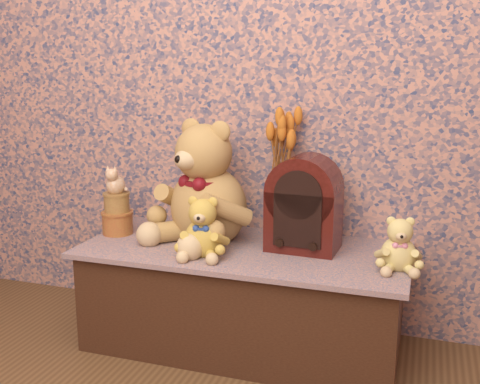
# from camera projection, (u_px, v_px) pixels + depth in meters

# --- Properties ---
(display_shelf) EXTENTS (1.31, 0.60, 0.42)m
(display_shelf) POSITION_uv_depth(u_px,v_px,m) (244.00, 296.00, 2.33)
(display_shelf) COLOR #3D537D
(display_shelf) RESTS_ON ground
(teddy_large) EXTENTS (0.60, 0.64, 0.54)m
(teddy_large) POSITION_uv_depth(u_px,v_px,m) (208.00, 176.00, 2.34)
(teddy_large) COLOR #A97A41
(teddy_large) RESTS_ON display_shelf
(teddy_medium) EXTENTS (0.23, 0.26, 0.25)m
(teddy_medium) POSITION_uv_depth(u_px,v_px,m) (204.00, 224.00, 2.16)
(teddy_medium) COLOR gold
(teddy_medium) RESTS_ON display_shelf
(teddy_small) EXTENTS (0.19, 0.22, 0.21)m
(teddy_small) POSITION_uv_depth(u_px,v_px,m) (399.00, 241.00, 2.02)
(teddy_small) COLOR tan
(teddy_small) RESTS_ON display_shelf
(cathedral_radio) EXTENTS (0.28, 0.21, 0.38)m
(cathedral_radio) POSITION_uv_depth(u_px,v_px,m) (304.00, 203.00, 2.22)
(cathedral_radio) COLOR #3C100A
(cathedral_radio) RESTS_ON display_shelf
(ceramic_vase) EXTENTS (0.14, 0.14, 0.19)m
(ceramic_vase) POSITION_uv_depth(u_px,v_px,m) (283.00, 216.00, 2.40)
(ceramic_vase) COLOR tan
(ceramic_vase) RESTS_ON display_shelf
(dried_stalks) EXTENTS (0.27, 0.27, 0.42)m
(dried_stalks) POSITION_uv_depth(u_px,v_px,m) (285.00, 144.00, 2.34)
(dried_stalks) COLOR orange
(dried_stalks) RESTS_ON ceramic_vase
(biscuit_tin_lower) EXTENTS (0.16, 0.16, 0.10)m
(biscuit_tin_lower) POSITION_uv_depth(u_px,v_px,m) (118.00, 223.00, 2.46)
(biscuit_tin_lower) COLOR gold
(biscuit_tin_lower) RESTS_ON display_shelf
(biscuit_tin_upper) EXTENTS (0.12, 0.12, 0.08)m
(biscuit_tin_upper) POSITION_uv_depth(u_px,v_px,m) (117.00, 203.00, 2.44)
(biscuit_tin_upper) COLOR tan
(biscuit_tin_upper) RESTS_ON biscuit_tin_lower
(cat_figurine) EXTENTS (0.10, 0.11, 0.13)m
(cat_figurine) POSITION_uv_depth(u_px,v_px,m) (115.00, 179.00, 2.42)
(cat_figurine) COLOR silver
(cat_figurine) RESTS_ON biscuit_tin_upper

